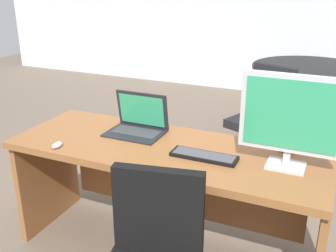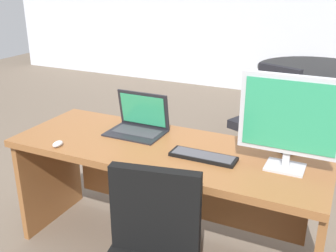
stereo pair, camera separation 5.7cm
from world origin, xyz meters
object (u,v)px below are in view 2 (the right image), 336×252
desk (169,174)px  meeting_table (316,85)px  meeting_chair_near (266,126)px  monitor (291,118)px  desk_lamp (292,109)px  mouse (58,144)px  keyboard (203,156)px  laptop (140,120)px

desk → meeting_table: size_ratio=1.50×
meeting_chair_near → monitor: bearing=-75.2°
desk_lamp → desk: bearing=-164.7°
mouse → meeting_table: 2.98m
mouse → meeting_table: meeting_table is taller
keyboard → desk_lamp: bearing=34.4°
monitor → meeting_chair_near: monitor is taller
monitor → mouse: monitor is taller
meeting_table → desk_lamp: bearing=-88.3°
laptop → mouse: (-0.32, -0.44, -0.06)m
desk → laptop: laptop is taller
desk → desk_lamp: (0.66, 0.18, 0.46)m
monitor → meeting_table: (-0.09, 2.44, -0.43)m
meeting_table → laptop: bearing=-110.6°
desk_lamp → meeting_chair_near: bearing=105.9°
desk → laptop: bearing=155.8°
desk → meeting_chair_near: bearing=80.7°
desk → desk_lamp: bearing=15.3°
monitor → desk_lamp: 0.21m
desk → laptop: 0.40m
laptop → meeting_chair_near: laptop is taller
monitor → meeting_table: size_ratio=0.41×
monitor → mouse: 1.33m
meeting_table → meeting_chair_near: size_ratio=1.37×
monitor → laptop: (-0.95, 0.14, -0.21)m
laptop → mouse: bearing=-125.8°
laptop → meeting_table: (0.86, 2.30, -0.23)m
mouse → desk_lamp: 1.36m
laptop → desk_lamp: desk_lamp is taller
mouse → meeting_chair_near: bearing=66.3°
meeting_chair_near → desk_lamp: bearing=-74.1°
laptop → meeting_chair_near: size_ratio=0.39×
keyboard → mouse: mouse is taller
keyboard → mouse: (-0.84, -0.22, 0.01)m
laptop → desk_lamp: bearing=3.9°
keyboard → meeting_table: 2.54m
desk_lamp → meeting_table: desk_lamp is taller
mouse → meeting_chair_near: 2.13m
meeting_table → meeting_chair_near: bearing=-112.4°
meeting_table → meeting_chair_near: meeting_chair_near is taller
desk → desk_lamp: desk_lamp is taller
keyboard → meeting_chair_near: size_ratio=0.41×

